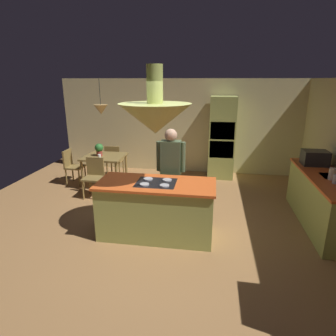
% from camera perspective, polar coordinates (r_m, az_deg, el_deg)
% --- Properties ---
extents(ground, '(8.16, 8.16, 0.00)m').
position_cam_1_polar(ground, '(5.17, -1.83, -11.91)').
color(ground, '#9E7042').
extents(wall_back, '(6.80, 0.10, 2.55)m').
position_cam_1_polar(wall_back, '(8.03, 2.75, 8.31)').
color(wall_back, beige).
rests_on(wall_back, ground).
extents(kitchen_island, '(1.91, 0.85, 0.95)m').
position_cam_1_polar(kitchen_island, '(4.78, -2.34, -8.14)').
color(kitchen_island, '#A8B259').
rests_on(kitchen_island, ground).
extents(counter_run_right, '(0.73, 2.29, 0.93)m').
position_cam_1_polar(counter_run_right, '(5.78, 28.46, -5.67)').
color(counter_run_right, '#A8B259').
rests_on(counter_run_right, ground).
extents(oven_tower, '(0.66, 0.62, 2.12)m').
position_cam_1_polar(oven_tower, '(7.62, 10.67, 5.91)').
color(oven_tower, '#A8B259').
rests_on(oven_tower, ground).
extents(dining_table, '(0.96, 0.87, 0.76)m').
position_cam_1_polar(dining_table, '(7.09, -12.57, 1.53)').
color(dining_table, olive).
rests_on(dining_table, ground).
extents(person_at_island, '(0.53, 0.23, 1.69)m').
position_cam_1_polar(person_at_island, '(5.22, 0.55, 0.02)').
color(person_at_island, tan).
rests_on(person_at_island, ground).
extents(range_hood, '(1.10, 1.10, 1.00)m').
position_cam_1_polar(range_hood, '(4.35, -2.58, 10.17)').
color(range_hood, '#A8B259').
extents(pendant_light_over_table, '(0.32, 0.32, 0.82)m').
position_cam_1_polar(pendant_light_over_table, '(6.87, -13.24, 11.31)').
color(pendant_light_over_table, '#E0B266').
extents(chair_facing_island, '(0.40, 0.40, 0.87)m').
position_cam_1_polar(chair_facing_island, '(6.55, -14.55, -1.25)').
color(chair_facing_island, olive).
rests_on(chair_facing_island, ground).
extents(chair_by_back_wall, '(0.40, 0.40, 0.87)m').
position_cam_1_polar(chair_by_back_wall, '(7.71, -10.75, 1.79)').
color(chair_by_back_wall, olive).
rests_on(chair_by_back_wall, ground).
extents(chair_at_corner, '(0.40, 0.40, 0.87)m').
position_cam_1_polar(chair_at_corner, '(7.48, -18.63, 0.68)').
color(chair_at_corner, olive).
rests_on(chair_at_corner, ground).
extents(potted_plant_on_table, '(0.20, 0.20, 0.30)m').
position_cam_1_polar(potted_plant_on_table, '(7.05, -13.58, 3.71)').
color(potted_plant_on_table, '#99382D').
rests_on(potted_plant_on_table, dining_table).
extents(cup_on_table, '(0.07, 0.07, 0.09)m').
position_cam_1_polar(cup_on_table, '(6.86, -13.54, 2.29)').
color(cup_on_table, white).
rests_on(cup_on_table, dining_table).
extents(canister_sugar, '(0.10, 0.10, 0.14)m').
position_cam_1_polar(canister_sugar, '(5.27, 30.54, -1.94)').
color(canister_sugar, silver).
rests_on(canister_sugar, counter_run_right).
extents(canister_tea, '(0.10, 0.10, 0.20)m').
position_cam_1_polar(canister_tea, '(5.42, 29.93, -1.05)').
color(canister_tea, silver).
rests_on(canister_tea, counter_run_right).
extents(microwave_on_counter, '(0.46, 0.36, 0.28)m').
position_cam_1_polar(microwave_on_counter, '(6.21, 27.27, 1.82)').
color(microwave_on_counter, '#232326').
rests_on(microwave_on_counter, counter_run_right).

